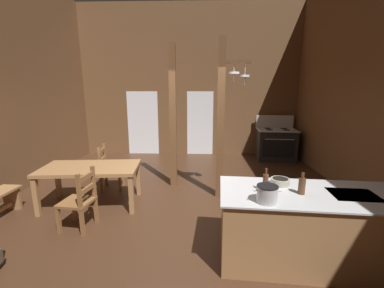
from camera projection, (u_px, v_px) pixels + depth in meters
ground_plane at (180, 216)px, 4.32m from camera, size 7.63×9.08×0.10m
wall_back at (190, 82)px, 7.92m from camera, size 7.63×0.14×4.68m
glazed_door_back_left at (143, 123)px, 8.18m from camera, size 1.00×0.01×2.05m
glazed_panel_back_right at (200, 123)px, 8.12m from camera, size 0.84×0.01×2.05m
kitchen_island at (308, 227)px, 3.06m from camera, size 2.23×1.12×0.90m
stove_range at (276, 144)px, 7.62m from camera, size 1.19×0.89×1.32m
support_post_with_pot_rack at (222, 117)px, 4.71m from camera, size 0.59×0.21×3.03m
support_post_center at (173, 118)px, 5.31m from camera, size 0.14×0.14×3.03m
dining_table at (91, 171)px, 4.53m from camera, size 1.77×1.04×0.74m
ladderback_chair_near_window at (110, 168)px, 5.35m from camera, size 0.48×0.48×0.95m
ladderback_chair_by_post at (80, 201)px, 3.77m from camera, size 0.49×0.49×0.95m
stockpot_on_counter at (267, 194)px, 2.68m from camera, size 0.30×0.23×0.19m
mixing_bowl_on_counter at (280, 182)px, 3.20m from camera, size 0.24×0.24×0.09m
bottle_tall_on_counter at (302, 186)px, 2.91m from camera, size 0.08×0.08×0.26m
bottle_short_on_counter at (265, 182)px, 2.98m from camera, size 0.07×0.07×0.29m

